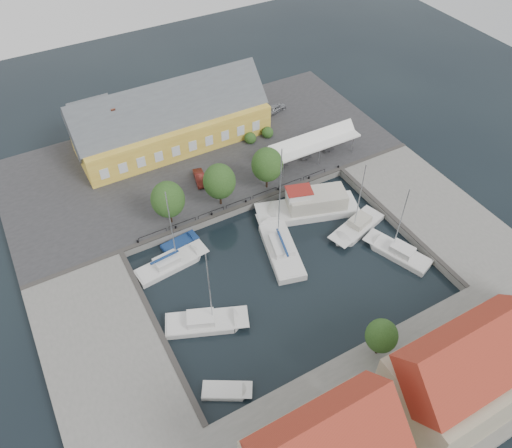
{
  "coord_description": "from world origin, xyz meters",
  "views": [
    {
      "loc": [
        -21.38,
        -32.55,
        46.06
      ],
      "look_at": [
        0.0,
        6.0,
        1.5
      ],
      "focal_mm": 35.0,
      "sensor_mm": 36.0,
      "label": 1
    }
  ],
  "objects_px": {
    "warehouse": "(167,122)",
    "tent_canopy": "(313,142)",
    "west_boat_a": "(170,264)",
    "east_boat_c": "(398,253)",
    "trawler": "(311,206)",
    "east_boat_b": "(357,227)",
    "launch_sw": "(226,392)",
    "center_sailboat": "(280,248)",
    "launch_nw": "(179,244)",
    "west_boat_c": "(205,323)",
    "car_red": "(200,178)",
    "car_silver": "(276,108)"
  },
  "relations": [
    {
      "from": "car_red",
      "to": "center_sailboat",
      "type": "relative_size",
      "value": 0.24
    },
    {
      "from": "launch_sw",
      "to": "west_boat_c",
      "type": "bearing_deg",
      "value": 79.82
    },
    {
      "from": "warehouse",
      "to": "launch_nw",
      "type": "distance_m",
      "value": 21.21
    },
    {
      "from": "launch_sw",
      "to": "tent_canopy",
      "type": "bearing_deg",
      "value": 43.84
    },
    {
      "from": "car_red",
      "to": "launch_sw",
      "type": "xyz_separation_m",
      "value": [
        -10.51,
        -28.96,
        -1.52
      ]
    },
    {
      "from": "tent_canopy",
      "to": "car_silver",
      "type": "relative_size",
      "value": 3.75
    },
    {
      "from": "trawler",
      "to": "west_boat_a",
      "type": "height_order",
      "value": "west_boat_a"
    },
    {
      "from": "west_boat_a",
      "to": "launch_sw",
      "type": "xyz_separation_m",
      "value": [
        -1.32,
        -17.52,
        -0.18
      ]
    },
    {
      "from": "east_boat_c",
      "to": "launch_sw",
      "type": "height_order",
      "value": "east_boat_c"
    },
    {
      "from": "warehouse",
      "to": "west_boat_a",
      "type": "height_order",
      "value": "west_boat_a"
    },
    {
      "from": "trawler",
      "to": "launch_nw",
      "type": "distance_m",
      "value": 17.85
    },
    {
      "from": "west_boat_a",
      "to": "launch_nw",
      "type": "relative_size",
      "value": 2.45
    },
    {
      "from": "east_boat_c",
      "to": "west_boat_c",
      "type": "distance_m",
      "value": 25.03
    },
    {
      "from": "car_silver",
      "to": "car_red",
      "type": "relative_size",
      "value": 1.0
    },
    {
      "from": "west_boat_a",
      "to": "east_boat_c",
      "type": "bearing_deg",
      "value": -25.36
    },
    {
      "from": "tent_canopy",
      "to": "west_boat_a",
      "type": "xyz_separation_m",
      "value": [
        -25.69,
        -8.43,
        -3.41
      ]
    },
    {
      "from": "warehouse",
      "to": "tent_canopy",
      "type": "distance_m",
      "value": 21.63
    },
    {
      "from": "warehouse",
      "to": "east_boat_b",
      "type": "relative_size",
      "value": 2.46
    },
    {
      "from": "trawler",
      "to": "west_boat_a",
      "type": "relative_size",
      "value": 1.17
    },
    {
      "from": "car_silver",
      "to": "launch_nw",
      "type": "height_order",
      "value": "car_silver"
    },
    {
      "from": "tent_canopy",
      "to": "center_sailboat",
      "type": "xyz_separation_m",
      "value": [
        -12.87,
        -12.64,
        -3.32
      ]
    },
    {
      "from": "warehouse",
      "to": "trawler",
      "type": "distance_m",
      "value": 25.26
    },
    {
      "from": "warehouse",
      "to": "car_silver",
      "type": "relative_size",
      "value": 7.65
    },
    {
      "from": "west_boat_a",
      "to": "west_boat_c",
      "type": "relative_size",
      "value": 0.99
    },
    {
      "from": "west_boat_c",
      "to": "launch_nw",
      "type": "relative_size",
      "value": 2.48
    },
    {
      "from": "east_boat_b",
      "to": "launch_sw",
      "type": "height_order",
      "value": "east_boat_b"
    },
    {
      "from": "center_sailboat",
      "to": "trawler",
      "type": "distance_m",
      "value": 8.07
    },
    {
      "from": "tent_canopy",
      "to": "east_boat_c",
      "type": "bearing_deg",
      "value": -91.84
    },
    {
      "from": "launch_sw",
      "to": "east_boat_b",
      "type": "bearing_deg",
      "value": 25.33
    },
    {
      "from": "car_silver",
      "to": "center_sailboat",
      "type": "height_order",
      "value": "center_sailboat"
    },
    {
      "from": "car_silver",
      "to": "east_boat_b",
      "type": "distance_m",
      "value": 27.73
    },
    {
      "from": "launch_sw",
      "to": "center_sailboat",
      "type": "bearing_deg",
      "value": 43.24
    },
    {
      "from": "west_boat_a",
      "to": "west_boat_c",
      "type": "distance_m",
      "value": 9.49
    },
    {
      "from": "launch_nw",
      "to": "car_red",
      "type": "bearing_deg",
      "value": 51.8
    },
    {
      "from": "car_red",
      "to": "launch_sw",
      "type": "distance_m",
      "value": 30.85
    },
    {
      "from": "warehouse",
      "to": "trawler",
      "type": "bearing_deg",
      "value": -64.52
    },
    {
      "from": "tent_canopy",
      "to": "launch_sw",
      "type": "bearing_deg",
      "value": -136.16
    },
    {
      "from": "launch_nw",
      "to": "west_boat_c",
      "type": "bearing_deg",
      "value": -100.09
    },
    {
      "from": "tent_canopy",
      "to": "car_red",
      "type": "relative_size",
      "value": 3.75
    },
    {
      "from": "launch_nw",
      "to": "east_boat_b",
      "type": "bearing_deg",
      "value": -21.99
    },
    {
      "from": "center_sailboat",
      "to": "car_red",
      "type": "bearing_deg",
      "value": 103.1
    },
    {
      "from": "tent_canopy",
      "to": "launch_nw",
      "type": "height_order",
      "value": "tent_canopy"
    },
    {
      "from": "trawler",
      "to": "warehouse",
      "type": "bearing_deg",
      "value": 115.48
    },
    {
      "from": "car_silver",
      "to": "east_boat_b",
      "type": "height_order",
      "value": "east_boat_b"
    },
    {
      "from": "trawler",
      "to": "tent_canopy",
      "type": "bearing_deg",
      "value": 56.29
    },
    {
      "from": "tent_canopy",
      "to": "trawler",
      "type": "xyz_separation_m",
      "value": [
        -5.83,
        -8.74,
        -2.67
      ]
    },
    {
      "from": "tent_canopy",
      "to": "car_silver",
      "type": "xyz_separation_m",
      "value": [
        1.72,
        13.14,
        -2.05
      ]
    },
    {
      "from": "tent_canopy",
      "to": "car_red",
      "type": "height_order",
      "value": "tent_canopy"
    },
    {
      "from": "warehouse",
      "to": "launch_sw",
      "type": "height_order",
      "value": "warehouse"
    },
    {
      "from": "east_boat_c",
      "to": "warehouse",
      "type": "bearing_deg",
      "value": 115.03
    }
  ]
}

